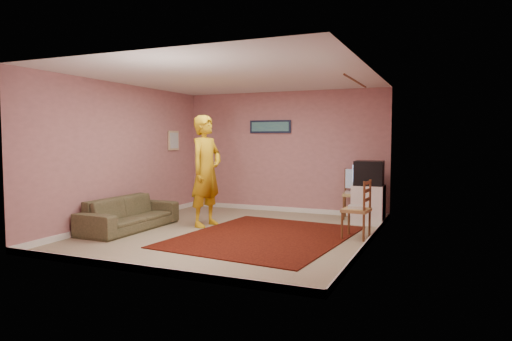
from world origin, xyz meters
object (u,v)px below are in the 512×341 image
at_px(tv_cabinet, 368,204).
at_px(chair_b, 356,203).
at_px(crt_tv, 369,173).
at_px(person, 206,171).
at_px(chair_a, 354,188).
at_px(sofa, 130,213).

bearing_deg(tv_cabinet, chair_b, -88.76).
height_order(crt_tv, person, person).
height_order(chair_a, person, person).
bearing_deg(tv_cabinet, person, -152.80).
bearing_deg(chair_a, crt_tv, -58.87).
bearing_deg(chair_b, person, -84.69).
xyz_separation_m(crt_tv, chair_b, (0.03, -1.36, -0.38)).
bearing_deg(person, chair_a, -42.77).
height_order(crt_tv, chair_a, crt_tv).
height_order(sofa, person, person).
xyz_separation_m(chair_b, person, (-2.71, -0.02, 0.43)).
distance_m(tv_cabinet, chair_b, 1.37).
bearing_deg(sofa, chair_b, -76.38).
distance_m(crt_tv, chair_b, 1.41).
xyz_separation_m(tv_cabinet, chair_b, (0.03, -1.36, 0.21)).
xyz_separation_m(chair_a, person, (-2.33, -1.80, 0.40)).
xyz_separation_m(tv_cabinet, crt_tv, (-0.01, -0.00, 0.59)).
distance_m(chair_b, person, 2.75).
bearing_deg(tv_cabinet, crt_tv, -177.11).
relative_size(chair_a, person, 0.27).
relative_size(sofa, person, 0.96).
relative_size(tv_cabinet, chair_b, 1.42).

